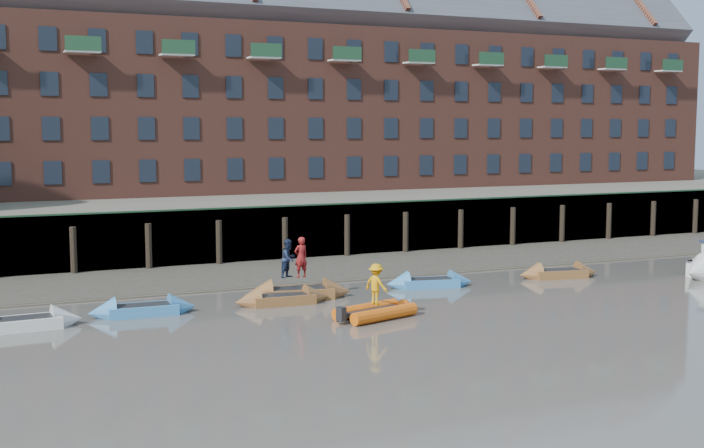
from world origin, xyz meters
TOP-DOWN VIEW (x-y plane):
  - ground at (0.00, 0.00)m, footprint 220.00×220.00m
  - foreshore at (0.00, 18.00)m, footprint 110.00×8.00m
  - mud_band at (0.00, 14.60)m, footprint 110.00×1.60m
  - river_wall at (-0.00, 22.38)m, footprint 110.00×1.23m
  - bank_terrace at (0.00, 36.00)m, footprint 110.00×28.00m
  - apartment_terrace at (-0.00, 36.99)m, footprint 80.60×15.56m
  - rowboat_0 at (-17.42, 9.24)m, footprint 4.74×1.61m
  - rowboat_1 at (-12.55, 10.00)m, footprint 4.53×1.50m
  - rowboat_2 at (-6.38, 9.80)m, footprint 4.42×1.44m
  - rowboat_3 at (-5.27, 10.75)m, footprint 5.16×2.35m
  - rowboat_4 at (1.69, 10.82)m, footprint 4.55×2.15m
  - rowboat_6 at (9.27, 10.50)m, footprint 4.55×2.05m
  - rib_tender at (-3.68, 5.55)m, footprint 3.72×2.58m
  - person_rower_a at (-5.10, 10.82)m, footprint 0.77×0.59m
  - person_rower_b at (-5.66, 10.93)m, footprint 1.11×1.07m
  - person_rib_crew at (-3.80, 5.43)m, footprint 1.03×1.27m

SIDE VIEW (x-z plane):
  - ground at x=0.00m, z-range 0.00..0.00m
  - foreshore at x=0.00m, z-range -0.25..0.25m
  - mud_band at x=0.00m, z-range -0.05..0.05m
  - rowboat_2 at x=-6.38m, z-range -0.41..0.86m
  - rowboat_4 at x=1.69m, z-range -0.41..0.86m
  - rowboat_6 at x=9.27m, z-range -0.41..0.86m
  - rowboat_1 at x=-12.55m, z-range -0.42..0.88m
  - rowboat_0 at x=-17.42m, z-range -0.44..0.92m
  - rowboat_3 at x=-5.27m, z-range -0.47..0.98m
  - rib_tender at x=-3.68m, z-range -0.04..0.59m
  - person_rib_crew at x=-3.80m, z-range 0.59..2.30m
  - river_wall at x=0.00m, z-range -0.06..3.24m
  - bank_terrace at x=0.00m, z-range 0.00..3.20m
  - person_rower_b at x=-5.66m, z-range 0.97..2.77m
  - person_rower_a at x=-5.10m, z-range 0.97..2.86m
  - apartment_terrace at x=0.00m, z-range 2.34..23.31m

